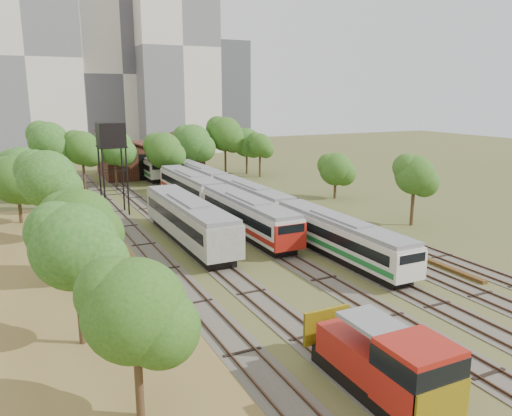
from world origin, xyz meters
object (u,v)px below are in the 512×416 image
railcar_red_set (215,199)px  shunter_locomotive (389,367)px  water_tower (111,137)px  railcar_green_set (250,199)px

railcar_red_set → shunter_locomotive: size_ratio=4.27×
water_tower → shunter_locomotive: bearing=-84.7°
railcar_red_set → shunter_locomotive: shunter_locomotive is taller
railcar_green_set → shunter_locomotive: bearing=-105.8°
railcar_red_set → water_tower: water_tower is taller
railcar_green_set → water_tower: size_ratio=4.99×
railcar_red_set → water_tower: bearing=148.3°
railcar_green_set → water_tower: water_tower is taller
shunter_locomotive → water_tower: bearing=95.3°
railcar_green_set → railcar_red_set: bearing=166.6°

